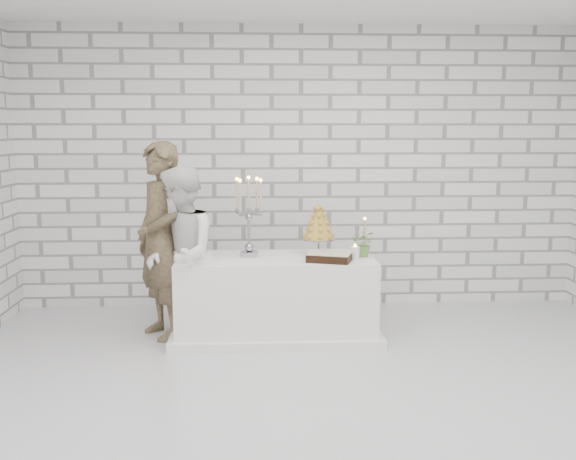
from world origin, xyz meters
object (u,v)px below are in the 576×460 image
object	(u,v)px
cake_table	(276,297)
groom	(161,241)
bride	(180,256)
candelabra	(249,216)
croquembouche	(319,229)

from	to	relation	value
cake_table	groom	xyz separation A→B (m)	(-1.05, 0.06, 0.53)
bride	groom	bearing A→B (deg)	-145.81
cake_table	bride	xyz separation A→B (m)	(-0.85, -0.18, 0.43)
bride	candelabra	world-z (taller)	bride
bride	cake_table	bearing A→B (deg)	95.63
cake_table	candelabra	distance (m)	0.79
cake_table	bride	distance (m)	0.97
groom	croquembouche	bearing A→B (deg)	58.61
candelabra	cake_table	bearing A→B (deg)	-13.61
groom	bride	size ratio (longest dim) A/B	1.13
groom	croquembouche	distance (m)	1.46
cake_table	croquembouche	distance (m)	0.75
groom	bride	xyz separation A→B (m)	(0.20, -0.24, -0.10)
candelabra	groom	bearing A→B (deg)	179.96
cake_table	croquembouche	size ratio (longest dim) A/B	3.70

